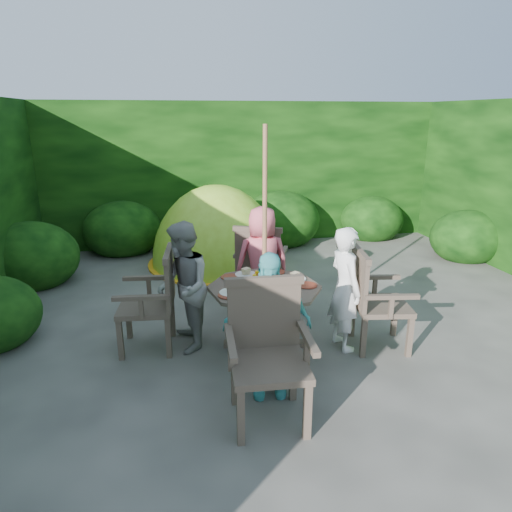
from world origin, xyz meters
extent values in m
plane|color=#42403B|center=(0.00, 0.00, 0.00)|extent=(60.00, 60.00, 0.00)
cube|color=black|center=(0.00, 4.00, 1.25)|extent=(9.00, 1.00, 2.50)
cylinder|color=#40342A|center=(-0.58, -0.45, 0.31)|extent=(0.11, 0.11, 0.62)
cube|color=#40342A|center=(-0.58, -0.45, 0.03)|extent=(0.83, 0.25, 0.06)
cube|color=#40342A|center=(-0.58, -0.45, 0.03)|extent=(0.25, 0.83, 0.06)
cylinder|color=#40342A|center=(-0.58, -0.45, 0.64)|extent=(1.34, 1.34, 0.04)
cylinder|color=green|center=(-0.81, -0.57, 0.66)|extent=(0.26, 0.26, 0.00)
cylinder|color=green|center=(-0.41, -0.65, 0.66)|extent=(0.26, 0.26, 0.00)
cylinder|color=green|center=(-0.74, -0.25, 0.66)|extent=(0.26, 0.26, 0.00)
cylinder|color=green|center=(-0.35, -0.33, 0.66)|extent=(0.26, 0.26, 0.00)
cylinder|color=green|center=(-0.58, -0.45, 0.66)|extent=(0.26, 0.26, 0.00)
cylinder|color=white|center=(-0.23, -0.33, 0.67)|extent=(0.23, 0.23, 0.01)
cylinder|color=white|center=(-0.69, -0.10, 0.67)|extent=(0.23, 0.23, 0.01)
cylinder|color=white|center=(-0.92, -0.57, 0.67)|extent=(0.23, 0.23, 0.01)
cylinder|color=white|center=(-0.46, -0.80, 0.67)|extent=(0.23, 0.23, 0.01)
cylinder|color=red|center=(-0.16, -0.53, 0.67)|extent=(0.20, 0.20, 0.01)
cylinder|color=red|center=(-0.37, -0.08, 0.67)|extent=(0.20, 0.20, 0.01)
cylinder|color=red|center=(-0.86, -0.14, 0.67)|extent=(0.20, 0.20, 0.01)
cylinder|color=red|center=(-0.96, -0.63, 0.67)|extent=(0.20, 0.20, 0.01)
cylinder|color=red|center=(-0.52, -0.87, 0.67)|extent=(0.20, 0.20, 0.01)
cylinder|color=green|center=(-0.37, -0.44, 0.69)|extent=(0.17, 0.17, 0.06)
cylinder|color=brown|center=(-0.58, -0.45, 1.10)|extent=(0.05, 0.05, 2.20)
cube|color=#40342A|center=(0.58, -0.68, 0.44)|extent=(0.60, 0.62, 0.05)
cube|color=#40342A|center=(0.77, -0.94, 0.22)|extent=(0.06, 0.06, 0.43)
cube|color=#40342A|center=(0.85, -0.49, 0.22)|extent=(0.06, 0.06, 0.43)
cube|color=#40342A|center=(0.32, -0.86, 0.22)|extent=(0.06, 0.06, 0.43)
cube|color=#40342A|center=(0.40, -0.41, 0.22)|extent=(0.06, 0.06, 0.43)
cube|color=#40342A|center=(0.34, -0.63, 0.72)|extent=(0.13, 0.54, 0.52)
cube|color=#40342A|center=(0.54, -0.94, 0.65)|extent=(0.52, 0.14, 0.04)
cube|color=#40342A|center=(0.63, -0.41, 0.65)|extent=(0.52, 0.14, 0.04)
cube|color=#40342A|center=(-1.73, -0.22, 0.45)|extent=(0.58, 0.60, 0.05)
cube|color=#40342A|center=(-1.93, 0.03, 0.22)|extent=(0.06, 0.06, 0.44)
cube|color=#40342A|center=(-1.99, -0.42, 0.22)|extent=(0.06, 0.06, 0.44)
cube|color=#40342A|center=(-1.48, -0.02, 0.22)|extent=(0.06, 0.06, 0.44)
cube|color=#40342A|center=(-1.53, -0.48, 0.22)|extent=(0.06, 0.06, 0.44)
cube|color=#40342A|center=(-1.49, -0.25, 0.73)|extent=(0.10, 0.54, 0.52)
cube|color=#40342A|center=(-1.70, 0.05, 0.65)|extent=(0.52, 0.11, 0.04)
cube|color=#40342A|center=(-1.76, -0.49, 0.65)|extent=(0.52, 0.11, 0.04)
cube|color=#40342A|center=(-0.35, 0.71, 0.45)|extent=(0.70, 0.69, 0.05)
cube|color=#40342A|center=(-0.05, 0.83, 0.22)|extent=(0.07, 0.07, 0.44)
cube|color=#40342A|center=(-0.47, 1.01, 0.22)|extent=(0.07, 0.07, 0.44)
cube|color=#40342A|center=(-0.23, 0.41, 0.22)|extent=(0.07, 0.07, 0.44)
cube|color=#40342A|center=(-0.65, 0.59, 0.22)|extent=(0.07, 0.07, 0.44)
cube|color=#40342A|center=(-0.45, 0.48, 0.73)|extent=(0.52, 0.25, 0.52)
cube|color=#40342A|center=(-0.10, 0.60, 0.66)|extent=(0.25, 0.50, 0.04)
cube|color=#40342A|center=(-0.60, 0.81, 0.66)|extent=(0.25, 0.50, 0.04)
cube|color=#40342A|center=(-0.80, -1.61, 0.47)|extent=(0.61, 0.59, 0.06)
cube|color=#40342A|center=(-1.06, -1.83, 0.23)|extent=(0.06, 0.06, 0.46)
cube|color=#40342A|center=(-0.58, -1.87, 0.23)|extent=(0.06, 0.06, 0.46)
cube|color=#40342A|center=(-1.03, -1.35, 0.23)|extent=(0.06, 0.06, 0.46)
cube|color=#40342A|center=(-0.54, -1.38, 0.23)|extent=(0.06, 0.06, 0.46)
cube|color=#40342A|center=(-0.78, -1.34, 0.77)|extent=(0.58, 0.08, 0.55)
cube|color=#40342A|center=(-1.09, -1.59, 0.69)|extent=(0.09, 0.55, 0.04)
cube|color=#40342A|center=(-0.52, -1.63, 0.69)|extent=(0.09, 0.55, 0.04)
imported|color=white|center=(0.21, -0.60, 0.63)|extent=(0.36, 0.49, 1.26)
imported|color=gray|center=(-1.36, -0.30, 0.65)|extent=(0.52, 0.66, 1.30)
imported|color=#E35E6E|center=(-0.42, 0.34, 0.65)|extent=(0.64, 0.42, 1.30)
imported|color=#55C4C7|center=(-0.73, -1.23, 0.63)|extent=(0.76, 0.38, 1.26)
ellipsoid|color=#98C526|center=(-0.69, 2.40, 0.00)|extent=(2.61, 2.61, 2.50)
ellipsoid|color=black|center=(-0.93, 1.74, 0.00)|extent=(0.78, 0.58, 0.86)
cylinder|color=#FBA01A|center=(-0.69, 2.40, 0.01)|extent=(2.18, 2.18, 0.03)
camera|label=1|loc=(-1.52, -4.54, 2.28)|focal=32.00mm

